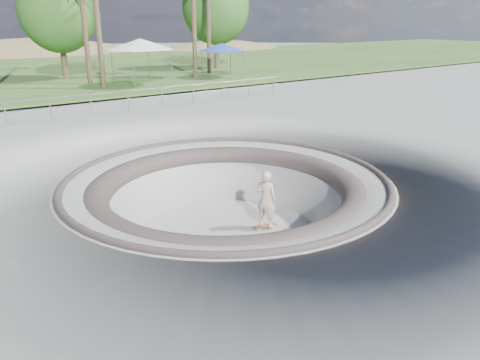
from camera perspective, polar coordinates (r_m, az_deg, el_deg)
The scene contains 11 objects.
ground at distance 14.72m, azimuth -1.70°, elevation 0.09°, with size 180.00×180.00×0.00m, color gray.
skate_bowl at distance 15.41m, azimuth -1.63°, elevation -6.35°, with size 14.00×14.00×4.10m.
grass_strip at distance 46.37m, azimuth -26.90°, elevation 11.49°, with size 180.00×36.00×0.12m.
distant_hills at distance 70.62m, azimuth -26.49°, elevation 7.54°, with size 103.20×45.00×28.60m.
safety_railing at distance 25.09m, azimuth -17.70°, elevation 8.83°, with size 25.00×0.06×1.03m.
skateboard at distance 15.86m, azimuth 3.14°, elevation -5.62°, with size 0.85×0.42×0.09m.
skater at distance 15.47m, azimuth 3.20°, elevation -2.32°, with size 0.70×0.46×1.92m, color beige.
canopy_white at distance 34.26m, azimuth -12.05°, elevation 15.88°, with size 6.29×6.29×3.19m.
canopy_blue at distance 38.37m, azimuth -2.23°, elevation 15.86°, with size 5.12×5.12×2.65m.
bushy_tree_mid at distance 39.60m, azimuth -21.31°, elevation 18.77°, with size 5.81×5.28×8.38m.
bushy_tree_right at distance 45.59m, azimuth -2.97°, elevation 20.38°, with size 6.27×5.70×9.05m.
Camera 1 is at (-7.88, -11.46, 4.81)m, focal length 35.00 mm.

